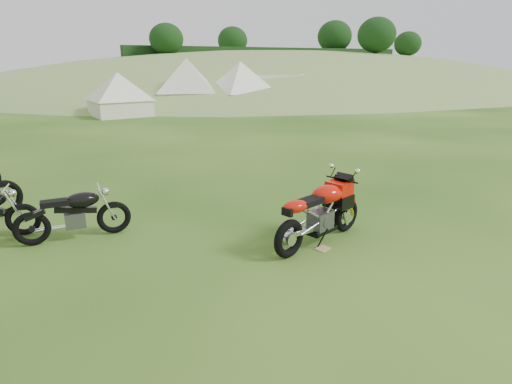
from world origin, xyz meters
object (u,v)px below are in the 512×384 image
tent_right (241,85)px  caravan (275,89)px  vintage_moto_a (73,213)px  sport_motorcycle (320,208)px  tent_mid (187,85)px  plywood_board (323,249)px  tent_left (119,93)px

tent_right → caravan: bearing=15.2°
vintage_moto_a → sport_motorcycle: bearing=-26.7°
sport_motorcycle → tent_mid: 21.23m
plywood_board → vintage_moto_a: vintage_moto_a is taller
tent_mid → tent_left: bearing=-134.3°
plywood_board → vintage_moto_a: (-3.39, 2.30, 0.46)m
sport_motorcycle → tent_right: size_ratio=0.63×
plywood_board → tent_mid: bearing=75.8°
plywood_board → caravan: bearing=61.0°
sport_motorcycle → tent_right: tent_right is taller
tent_mid → caravan: bearing=21.3°
caravan → tent_right: bearing=-154.2°
tent_mid → caravan: tent_mid is taller
tent_left → caravan: tent_left is taller
tent_right → caravan: tent_right is taller
tent_mid → caravan: (6.13, -0.23, -0.44)m
plywood_board → tent_mid: tent_mid is taller
plywood_board → tent_right: 21.19m
vintage_moto_a → tent_right: 20.77m
sport_motorcycle → tent_mid: size_ratio=0.61×
tent_left → caravan: size_ratio=0.66×
caravan → tent_left: bearing=-164.8°
sport_motorcycle → caravan: 23.28m
plywood_board → tent_mid: (5.28, 20.81, 1.41)m
tent_left → tent_mid: size_ratio=0.85×
sport_motorcycle → plywood_board: sport_motorcycle is taller
vintage_moto_a → tent_right: size_ratio=0.56×
tent_mid → vintage_moto_a: bearing=-91.7°
tent_mid → caravan: size_ratio=0.78×
tent_left → tent_right: (7.48, 0.51, 0.17)m
caravan → vintage_moto_a: bearing=-122.4°
plywood_board → tent_left: (0.78, 18.97, 1.19)m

